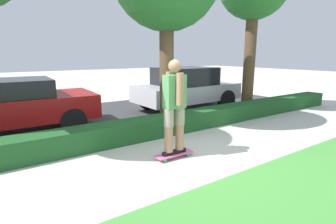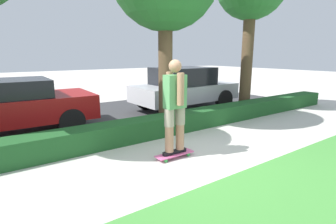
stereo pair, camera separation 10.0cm
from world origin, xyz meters
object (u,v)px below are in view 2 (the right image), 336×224
object	(u,v)px
skater_person	(175,105)
parked_car_middle	(184,88)
skateboard	(175,154)
parked_car_front	(10,105)

from	to	relation	value
skater_person	parked_car_middle	size ratio (longest dim) A/B	0.47
skateboard	parked_car_middle	xyz separation A→B (m)	(3.03, 3.50, 0.73)
skater_person	parked_car_middle	bearing A→B (deg)	49.14
parked_car_front	parked_car_middle	bearing A→B (deg)	-0.10
parked_car_front	parked_car_middle	xyz separation A→B (m)	(5.45, -0.13, 0.06)
parked_car_front	parked_car_middle	size ratio (longest dim) A/B	1.02
skateboard	skater_person	size ratio (longest dim) A/B	0.44
parked_car_front	parked_car_middle	distance (m)	5.46
parked_car_middle	skater_person	bearing A→B (deg)	-132.34
skateboard	skater_person	distance (m)	0.98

